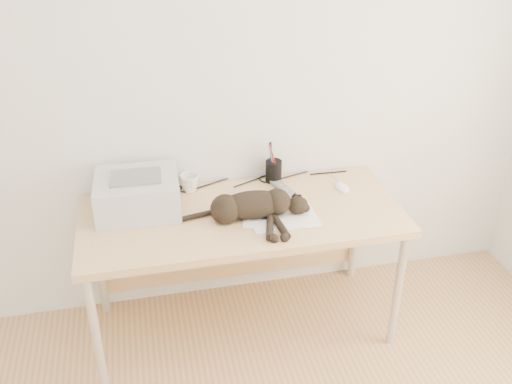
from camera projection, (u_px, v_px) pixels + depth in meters
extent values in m
plane|color=silver|center=(226.00, 81.00, 2.87)|extent=(3.50, 0.00, 3.50)
cube|color=tan|center=(242.00, 216.00, 2.85)|extent=(1.60, 0.70, 0.04)
cylinder|color=silver|center=(96.00, 336.00, 2.63)|extent=(0.04, 0.04, 0.70)
cylinder|color=silver|center=(398.00, 291.00, 2.91)|extent=(0.04, 0.04, 0.70)
cylinder|color=silver|center=(99.00, 261.00, 3.14)|extent=(0.04, 0.04, 0.70)
cylinder|color=silver|center=(355.00, 229.00, 3.42)|extent=(0.04, 0.04, 0.70)
cube|color=tan|center=(231.00, 234.00, 3.28)|extent=(1.48, 0.02, 0.60)
cube|color=silver|center=(138.00, 194.00, 2.81)|extent=(0.42, 0.36, 0.18)
cube|color=black|center=(138.00, 193.00, 2.81)|extent=(0.34, 0.03, 0.11)
cube|color=slate|center=(136.00, 177.00, 2.77)|extent=(0.25, 0.18, 0.01)
cube|color=white|center=(283.00, 217.00, 2.79)|extent=(0.33, 0.23, 0.00)
cube|color=white|center=(276.00, 215.00, 2.80)|extent=(0.37, 0.30, 0.00)
ellipsoid|color=black|center=(253.00, 205.00, 2.76)|extent=(0.35, 0.16, 0.14)
sphere|color=black|center=(225.00, 209.00, 2.74)|extent=(0.15, 0.15, 0.15)
ellipsoid|color=black|center=(298.00, 205.00, 2.80)|extent=(0.11, 0.10, 0.09)
cone|color=black|center=(295.00, 195.00, 2.82)|extent=(0.04, 0.05, 0.05)
cone|color=black|center=(300.00, 196.00, 2.82)|extent=(0.04, 0.05, 0.05)
cylinder|color=black|center=(270.00, 227.00, 2.69)|extent=(0.04, 0.20, 0.04)
cylinder|color=black|center=(280.00, 226.00, 2.70)|extent=(0.04, 0.20, 0.04)
cylinder|color=black|center=(197.00, 216.00, 2.79)|extent=(0.22, 0.04, 0.03)
imported|color=white|center=(190.00, 183.00, 3.01)|extent=(0.13, 0.13, 0.09)
cylinder|color=black|center=(274.00, 171.00, 3.10)|extent=(0.09, 0.09, 0.12)
cylinder|color=#990C0C|center=(271.00, 158.00, 3.05)|extent=(0.01, 0.01, 0.17)
cylinder|color=navy|center=(276.00, 156.00, 3.07)|extent=(0.01, 0.01, 0.17)
cylinder|color=black|center=(274.00, 158.00, 3.04)|extent=(0.01, 0.01, 0.17)
cube|color=slate|center=(283.00, 189.00, 3.02)|extent=(0.11, 0.21, 0.02)
cube|color=black|center=(266.00, 210.00, 2.84)|extent=(0.09, 0.17, 0.02)
ellipsoid|color=white|center=(342.00, 185.00, 3.04)|extent=(0.08, 0.13, 0.04)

